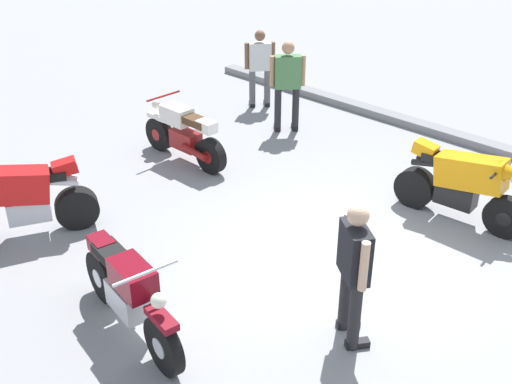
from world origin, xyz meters
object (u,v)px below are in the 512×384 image
(person_in_green_shirt, at_px, (287,81))
(person_in_white_shirt, at_px, (260,65))
(motorcycle_cream_vintage, at_px, (184,134))
(person_in_black_shirt, at_px, (354,266))
(motorcycle_red_sportbike, at_px, (22,198))
(motorcycle_maroon_cruiser, at_px, (129,293))
(motorcycle_orange_sportbike, at_px, (463,184))

(person_in_green_shirt, distance_m, person_in_white_shirt, 1.41)
(motorcycle_cream_vintage, xyz_separation_m, person_in_white_shirt, (-0.91, 2.81, 0.42))
(motorcycle_cream_vintage, distance_m, person_in_black_shirt, 5.02)
(motorcycle_red_sportbike, bearing_deg, motorcycle_maroon_cruiser, 112.29)
(person_in_black_shirt, xyz_separation_m, person_in_green_shirt, (-4.35, 3.89, 0.05))
(motorcycle_cream_vintage, bearing_deg, motorcycle_red_sportbike, 95.22)
(motorcycle_orange_sportbike, height_order, motorcycle_cream_vintage, motorcycle_orange_sportbike)
(person_in_black_shirt, xyz_separation_m, person_in_white_shirt, (-5.62, 4.49, -0.04))
(motorcycle_cream_vintage, xyz_separation_m, motorcycle_red_sportbike, (0.29, -3.07, 0.11))
(motorcycle_maroon_cruiser, distance_m, motorcycle_red_sportbike, 2.66)
(person_in_black_shirt, bearing_deg, motorcycle_orange_sportbike, 42.43)
(person_in_green_shirt, relative_size, person_in_white_shirt, 1.08)
(motorcycle_cream_vintage, distance_m, person_in_green_shirt, 2.31)
(motorcycle_cream_vintage, height_order, person_in_green_shirt, person_in_green_shirt)
(person_in_black_shirt, bearing_deg, motorcycle_maroon_cruiser, 167.42)
(motorcycle_maroon_cruiser, bearing_deg, motorcycle_red_sportbike, -174.56)
(person_in_green_shirt, bearing_deg, motorcycle_orange_sportbike, -150.46)
(person_in_white_shirt, bearing_deg, motorcycle_red_sportbike, 139.19)
(motorcycle_maroon_cruiser, xyz_separation_m, motorcycle_cream_vintage, (-2.94, 3.24, -0.03))
(motorcycle_maroon_cruiser, height_order, motorcycle_cream_vintage, motorcycle_maroon_cruiser)
(person_in_black_shirt, distance_m, person_in_green_shirt, 5.84)
(motorcycle_orange_sportbike, xyz_separation_m, person_in_black_shirt, (0.36, -3.10, 0.35))
(motorcycle_maroon_cruiser, height_order, motorcycle_orange_sportbike, motorcycle_orange_sportbike)
(person_in_black_shirt, bearing_deg, motorcycle_red_sportbike, 143.44)
(motorcycle_cream_vintage, bearing_deg, motorcycle_maroon_cruiser, 132.05)
(motorcycle_cream_vintage, relative_size, person_in_black_shirt, 1.18)
(motorcycle_maroon_cruiser, distance_m, motorcycle_cream_vintage, 4.38)
(motorcycle_red_sportbike, xyz_separation_m, person_in_white_shirt, (-1.20, 5.89, 0.31))
(motorcycle_maroon_cruiser, bearing_deg, person_in_white_shirt, 131.49)
(person_in_black_shirt, bearing_deg, motorcycle_cream_vintage, 106.31)
(motorcycle_orange_sportbike, height_order, person_in_green_shirt, person_in_green_shirt)
(motorcycle_red_sportbike, height_order, person_in_green_shirt, person_in_green_shirt)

